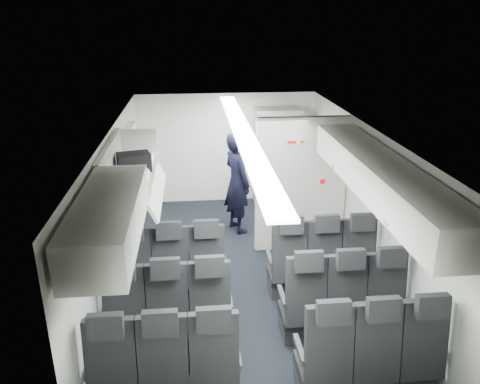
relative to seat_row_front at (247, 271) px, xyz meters
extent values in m
cube|color=black|center=(0.00, 0.53, -0.41)|extent=(3.40, 6.00, 0.01)
cube|color=silver|center=(0.00, 0.53, 1.75)|extent=(3.40, 6.00, 0.01)
cube|color=silver|center=(0.00, 3.53, 0.67)|extent=(3.40, 0.01, 2.15)
cube|color=silver|center=(0.00, -2.47, 0.67)|extent=(3.40, 0.01, 2.15)
cube|color=silver|center=(-1.70, 0.53, 0.67)|extent=(0.01, 6.00, 2.15)
cube|color=silver|center=(1.70, 0.53, 0.67)|extent=(0.01, 6.00, 2.15)
cube|color=white|center=(0.00, 0.53, 1.71)|extent=(0.25, 5.52, 0.03)
cube|color=black|center=(-1.42, 0.08, -0.13)|extent=(0.44, 0.46, 0.12)
cube|color=#2D2D33|center=(-1.42, 0.08, -0.29)|extent=(0.42, 0.42, 0.22)
cube|color=black|center=(-1.42, -0.14, 0.32)|extent=(0.44, 0.20, 0.80)
cube|color=black|center=(-1.42, -0.19, 0.72)|extent=(0.30, 0.12, 0.23)
cube|color=#2D2D33|center=(-1.64, 0.05, 0.15)|extent=(0.05, 0.40, 0.06)
cube|color=#2D2D33|center=(-1.20, 0.05, 0.15)|extent=(0.05, 0.40, 0.06)
cube|color=black|center=(-0.97, 0.08, -0.13)|extent=(0.44, 0.46, 0.12)
cube|color=#2D2D33|center=(-0.97, 0.08, -0.29)|extent=(0.42, 0.42, 0.22)
cube|color=black|center=(-0.97, -0.14, 0.32)|extent=(0.44, 0.20, 0.80)
cube|color=black|center=(-0.97, -0.19, 0.72)|extent=(0.30, 0.12, 0.23)
cube|color=#2D2D33|center=(-1.19, 0.05, 0.15)|extent=(0.05, 0.40, 0.06)
cube|color=#2D2D33|center=(-0.75, 0.05, 0.15)|extent=(0.05, 0.40, 0.06)
cube|color=black|center=(-0.52, 0.08, -0.13)|extent=(0.44, 0.46, 0.12)
cube|color=#2D2D33|center=(-0.52, 0.08, -0.29)|extent=(0.42, 0.42, 0.22)
cube|color=black|center=(-0.52, -0.14, 0.32)|extent=(0.44, 0.20, 0.80)
cube|color=black|center=(-0.52, -0.19, 0.72)|extent=(0.30, 0.12, 0.23)
cube|color=#2D2D33|center=(-0.74, 0.05, 0.15)|extent=(0.05, 0.40, 0.06)
cube|color=#2D2D33|center=(-0.30, 0.05, 0.15)|extent=(0.05, 0.40, 0.06)
cube|color=black|center=(0.52, 0.08, -0.13)|extent=(0.44, 0.46, 0.12)
cube|color=#2D2D33|center=(0.52, 0.08, -0.29)|extent=(0.42, 0.42, 0.22)
cube|color=black|center=(0.52, -0.14, 0.32)|extent=(0.44, 0.20, 0.80)
cube|color=black|center=(0.52, -0.19, 0.72)|extent=(0.30, 0.12, 0.23)
cube|color=#2D2D33|center=(0.30, 0.05, 0.15)|extent=(0.05, 0.40, 0.06)
cube|color=#2D2D33|center=(0.74, 0.05, 0.15)|extent=(0.05, 0.40, 0.06)
cube|color=black|center=(0.97, 0.08, -0.13)|extent=(0.44, 0.46, 0.12)
cube|color=#2D2D33|center=(0.97, 0.08, -0.29)|extent=(0.42, 0.42, 0.22)
cube|color=black|center=(0.97, -0.14, 0.32)|extent=(0.44, 0.20, 0.80)
cube|color=black|center=(0.97, -0.19, 0.72)|extent=(0.30, 0.12, 0.23)
cube|color=#2D2D33|center=(0.75, 0.05, 0.15)|extent=(0.05, 0.40, 0.06)
cube|color=#2D2D33|center=(1.19, 0.05, 0.15)|extent=(0.05, 0.40, 0.06)
cube|color=black|center=(1.42, 0.08, -0.13)|extent=(0.44, 0.46, 0.12)
cube|color=#2D2D33|center=(1.42, 0.08, -0.29)|extent=(0.42, 0.42, 0.22)
cube|color=black|center=(1.42, -0.14, 0.32)|extent=(0.44, 0.20, 0.80)
cube|color=black|center=(1.42, -0.19, 0.72)|extent=(0.30, 0.12, 0.23)
cube|color=#2D2D33|center=(1.20, 0.05, 0.15)|extent=(0.05, 0.40, 0.06)
cube|color=#2D2D33|center=(1.64, 0.05, 0.15)|extent=(0.05, 0.40, 0.06)
cube|color=black|center=(-1.42, -0.82, -0.13)|extent=(0.44, 0.46, 0.12)
cube|color=#2D2D33|center=(-1.42, -0.82, -0.29)|extent=(0.42, 0.42, 0.22)
cube|color=black|center=(-1.42, -1.04, 0.32)|extent=(0.44, 0.20, 0.80)
cube|color=black|center=(-1.42, -1.09, 0.72)|extent=(0.30, 0.12, 0.23)
cube|color=#2D2D33|center=(-1.64, -0.85, 0.15)|extent=(0.05, 0.40, 0.06)
cube|color=#2D2D33|center=(-1.20, -0.85, 0.15)|extent=(0.05, 0.40, 0.06)
cube|color=black|center=(-0.97, -0.82, -0.13)|extent=(0.44, 0.46, 0.12)
cube|color=#2D2D33|center=(-0.97, -0.82, -0.29)|extent=(0.42, 0.42, 0.22)
cube|color=black|center=(-0.97, -1.04, 0.32)|extent=(0.44, 0.20, 0.80)
cube|color=black|center=(-0.97, -1.09, 0.72)|extent=(0.30, 0.12, 0.23)
cube|color=#2D2D33|center=(-1.19, -0.85, 0.15)|extent=(0.05, 0.40, 0.06)
cube|color=#2D2D33|center=(-0.75, -0.85, 0.15)|extent=(0.05, 0.40, 0.06)
cube|color=black|center=(-0.52, -0.82, -0.13)|extent=(0.44, 0.46, 0.12)
cube|color=#2D2D33|center=(-0.52, -0.82, -0.29)|extent=(0.42, 0.42, 0.22)
cube|color=black|center=(-0.52, -1.04, 0.32)|extent=(0.44, 0.20, 0.80)
cube|color=black|center=(-0.52, -1.09, 0.72)|extent=(0.30, 0.12, 0.23)
cube|color=#2D2D33|center=(-0.74, -0.85, 0.15)|extent=(0.05, 0.40, 0.06)
cube|color=#2D2D33|center=(-0.30, -0.85, 0.15)|extent=(0.05, 0.40, 0.06)
cube|color=black|center=(0.52, -0.82, -0.13)|extent=(0.44, 0.46, 0.12)
cube|color=#2D2D33|center=(0.52, -0.82, -0.29)|extent=(0.42, 0.42, 0.22)
cube|color=black|center=(0.52, -1.04, 0.32)|extent=(0.44, 0.20, 0.80)
cube|color=black|center=(0.52, -1.09, 0.72)|extent=(0.30, 0.12, 0.23)
cube|color=#2D2D33|center=(0.30, -0.85, 0.15)|extent=(0.05, 0.40, 0.06)
cube|color=#2D2D33|center=(0.74, -0.85, 0.15)|extent=(0.05, 0.40, 0.06)
cube|color=black|center=(0.97, -0.82, -0.13)|extent=(0.44, 0.46, 0.12)
cube|color=#2D2D33|center=(0.97, -0.82, -0.29)|extent=(0.42, 0.42, 0.22)
cube|color=black|center=(0.97, -1.04, 0.32)|extent=(0.44, 0.20, 0.80)
cube|color=black|center=(0.97, -1.09, 0.72)|extent=(0.30, 0.12, 0.23)
cube|color=#2D2D33|center=(0.75, -0.85, 0.15)|extent=(0.05, 0.40, 0.06)
cube|color=#2D2D33|center=(1.19, -0.85, 0.15)|extent=(0.05, 0.40, 0.06)
cube|color=black|center=(1.42, -0.82, -0.13)|extent=(0.44, 0.46, 0.12)
cube|color=#2D2D33|center=(1.42, -0.82, -0.29)|extent=(0.42, 0.42, 0.22)
cube|color=black|center=(1.42, -1.04, 0.32)|extent=(0.44, 0.20, 0.80)
cube|color=black|center=(1.42, -1.09, 0.72)|extent=(0.30, 0.12, 0.23)
cube|color=#2D2D33|center=(1.20, -0.85, 0.15)|extent=(0.05, 0.40, 0.06)
cube|color=#2D2D33|center=(1.64, -0.85, 0.15)|extent=(0.05, 0.40, 0.06)
cube|color=black|center=(-1.42, -1.72, -0.13)|extent=(0.44, 0.46, 0.12)
cube|color=black|center=(-1.42, -1.94, 0.32)|extent=(0.44, 0.20, 0.80)
cube|color=black|center=(-1.42, -1.99, 0.72)|extent=(0.30, 0.12, 0.23)
cube|color=#2D2D33|center=(-1.64, -1.75, 0.15)|extent=(0.05, 0.40, 0.06)
cube|color=#2D2D33|center=(-1.20, -1.75, 0.15)|extent=(0.05, 0.40, 0.06)
cube|color=black|center=(-0.97, -1.72, -0.13)|extent=(0.44, 0.46, 0.12)
cube|color=black|center=(-0.97, -1.94, 0.32)|extent=(0.44, 0.20, 0.80)
cube|color=black|center=(-0.97, -1.99, 0.72)|extent=(0.30, 0.12, 0.23)
cube|color=#2D2D33|center=(-1.19, -1.75, 0.15)|extent=(0.05, 0.40, 0.06)
cube|color=#2D2D33|center=(-0.75, -1.75, 0.15)|extent=(0.05, 0.40, 0.06)
cube|color=black|center=(-0.52, -1.72, -0.13)|extent=(0.44, 0.46, 0.12)
cube|color=black|center=(-0.52, -1.94, 0.32)|extent=(0.44, 0.20, 0.80)
cube|color=black|center=(-0.52, -1.99, 0.72)|extent=(0.30, 0.12, 0.23)
cube|color=#2D2D33|center=(-0.74, -1.75, 0.15)|extent=(0.05, 0.40, 0.06)
cube|color=#2D2D33|center=(-0.30, -1.75, 0.15)|extent=(0.05, 0.40, 0.06)
cube|color=black|center=(0.52, -1.72, -0.13)|extent=(0.44, 0.46, 0.12)
cube|color=#2D2D33|center=(0.52, -1.72, -0.29)|extent=(0.42, 0.42, 0.22)
cube|color=black|center=(0.52, -1.94, 0.32)|extent=(0.44, 0.20, 0.80)
cube|color=black|center=(0.52, -1.99, 0.72)|extent=(0.30, 0.12, 0.23)
cube|color=#2D2D33|center=(0.30, -1.75, 0.15)|extent=(0.05, 0.40, 0.06)
cube|color=#2D2D33|center=(0.74, -1.75, 0.15)|extent=(0.05, 0.40, 0.06)
cube|color=black|center=(0.97, -1.72, -0.13)|extent=(0.44, 0.46, 0.12)
cube|color=#2D2D33|center=(0.97, -1.72, -0.29)|extent=(0.42, 0.42, 0.22)
cube|color=black|center=(0.97, -1.94, 0.32)|extent=(0.44, 0.20, 0.80)
cube|color=black|center=(0.97, -1.99, 0.72)|extent=(0.30, 0.12, 0.23)
cube|color=#2D2D33|center=(0.75, -1.75, 0.15)|extent=(0.05, 0.40, 0.06)
cube|color=#2D2D33|center=(1.19, -1.75, 0.15)|extent=(0.05, 0.40, 0.06)
cube|color=black|center=(1.42, -1.72, -0.13)|extent=(0.44, 0.46, 0.12)
cube|color=#2D2D33|center=(1.42, -1.72, -0.29)|extent=(0.42, 0.42, 0.22)
cube|color=black|center=(1.42, -1.94, 0.32)|extent=(0.44, 0.20, 0.80)
cube|color=black|center=(1.42, -1.99, 0.72)|extent=(0.30, 0.12, 0.23)
cube|color=#2D2D33|center=(1.20, -1.75, 0.15)|extent=(0.05, 0.40, 0.06)
cube|color=#2D2D33|center=(1.64, -1.75, 0.15)|extent=(0.05, 0.40, 0.06)
cube|color=silver|center=(-1.40, -1.47, 1.46)|extent=(0.52, 1.80, 0.40)
cylinder|color=slate|center=(-1.15, -1.47, 1.30)|extent=(0.04, 0.10, 0.04)
cube|color=#9E9E93|center=(-1.40, 0.28, 1.26)|extent=(0.52, 1.70, 0.04)
cube|color=silver|center=(-1.66, 0.28, 1.46)|extent=(0.06, 1.70, 0.44)
cube|color=silver|center=(-1.40, -0.55, 1.46)|extent=(0.52, 0.04, 0.40)
cube|color=silver|center=(-1.40, 1.11, 1.46)|extent=(0.52, 0.04, 0.40)
cube|color=silver|center=(-1.15, 0.28, 1.15)|extent=(0.21, 1.61, 0.38)
cube|color=silver|center=(1.40, -1.47, 1.46)|extent=(0.52, 1.80, 0.40)
cylinder|color=slate|center=(1.15, -1.47, 1.30)|extent=(0.04, 0.10, 0.04)
cube|color=silver|center=(1.40, 0.28, 1.46)|extent=(0.52, 1.70, 0.40)
cylinder|color=slate|center=(1.15, 0.28, 1.30)|extent=(0.04, 0.10, 0.04)
cube|color=silver|center=(0.98, 1.33, 0.67)|extent=(1.40, 0.12, 2.13)
cube|color=white|center=(0.85, 1.26, 1.38)|extent=(0.24, 0.01, 0.10)
cube|color=red|center=(0.80, 1.25, 1.38)|extent=(0.13, 0.01, 0.04)
cube|color=red|center=(0.95, 1.25, 1.38)|extent=(0.05, 0.01, 0.03)
cylinder|color=white|center=(1.30, 1.26, 0.75)|extent=(0.11, 0.01, 0.11)
cylinder|color=red|center=(1.30, 1.26, 0.75)|extent=(0.09, 0.01, 0.09)
cube|color=#939399|center=(0.95, 3.25, 0.55)|extent=(0.85, 0.50, 1.90)
cube|color=#3F3F42|center=(0.95, 2.99, 0.10)|extent=(0.80, 0.01, 0.02)
cube|color=#3F3F42|center=(0.95, 2.99, 0.60)|extent=(0.80, 0.01, 0.02)
cube|color=#3F3F42|center=(0.95, 2.99, 1.10)|extent=(0.80, 0.01, 0.02)
cube|color=silver|center=(-1.64, 2.08, 0.55)|extent=(0.10, 0.92, 1.86)
cylinder|color=black|center=(-1.58, 2.08, 1.05)|extent=(0.03, 0.22, 0.22)
cube|color=gold|center=(-1.58, 2.38, 0.60)|extent=(0.02, 0.10, 0.75)
cylinder|color=white|center=(-1.67, 1.33, 0.90)|extent=(0.01, 0.11, 0.11)
cylinder|color=red|center=(-1.66, 1.33, 0.90)|extent=(0.01, 0.09, 0.09)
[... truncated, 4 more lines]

